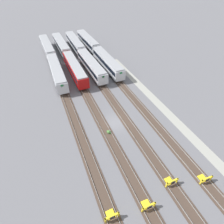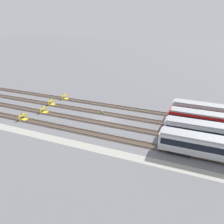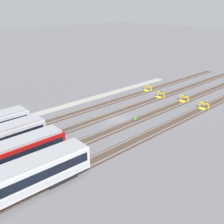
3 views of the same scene
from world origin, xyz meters
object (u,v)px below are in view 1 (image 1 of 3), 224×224
subway_car_back_row_centre (91,65)px  weed_clump (109,132)px  bumper_stop_far_inner_track (111,216)px  subway_car_front_row_right_inner (75,68)px  subway_car_front_row_centre (107,62)px  bumper_stop_near_inner_track (171,181)px  subway_car_front_row_rightmost (75,43)px  bumper_stop_nearest_track (205,179)px  subway_car_back_row_rightmost (61,45)px  subway_car_front_row_left_inner (47,47)px  subway_car_front_row_leftmost (57,72)px  bumper_stop_middle_track (148,205)px  subway_car_back_row_leftmost (88,41)px

subway_car_back_row_centre → weed_clump: (-24.06, 4.54, -1.80)m
bumper_stop_far_inner_track → subway_car_front_row_right_inner: bearing=-7.4°
subway_car_front_row_centre → bumper_stop_near_inner_track: bearing=172.4°
subway_car_front_row_rightmost → bumper_stop_nearest_track: bearing=-175.2°
subway_car_back_row_rightmost → subway_car_front_row_right_inner: bearing=-179.9°
subway_car_front_row_left_inner → subway_car_front_row_right_inner: 19.54m
bumper_stop_nearest_track → bumper_stop_near_inner_track: (1.64, 4.88, 0.00)m
subway_car_front_row_leftmost → subway_car_front_row_centre: 14.72m
subway_car_front_row_leftmost → weed_clump: 24.68m
subway_car_front_row_right_inner → bumper_stop_middle_track: bearing=-180.0°
subway_car_front_row_right_inner → bumper_stop_far_inner_track: size_ratio=9.00×
subway_car_front_row_centre → bumper_stop_near_inner_track: 37.14m
subway_car_front_row_leftmost → weed_clump: size_ratio=19.62×
subway_car_back_row_leftmost → bumper_stop_middle_track: subway_car_back_row_leftmost is taller
subway_car_front_row_rightmost → subway_car_back_row_centre: same height
subway_car_back_row_centre → bumper_stop_nearest_track: (-38.42, -4.91, -1.53)m
bumper_stop_middle_track → weed_clump: size_ratio=2.18×
subway_car_front_row_left_inner → subway_car_front_row_leftmost: bearing=179.9°
subway_car_front_row_rightmost → subway_car_back_row_leftmost: 4.82m
bumper_stop_nearest_track → bumper_stop_near_inner_track: size_ratio=1.00×
bumper_stop_far_inner_track → subway_car_front_row_leftmost: bearing=0.1°
subway_car_back_row_leftmost → weed_clump: size_ratio=19.63×
bumper_stop_far_inner_track → weed_clump: (13.46, -5.18, -0.27)m
subway_car_front_row_centre → subway_car_front_row_rightmost: bearing=14.5°
subway_car_back_row_centre → subway_car_front_row_centre: bearing=-90.0°
subway_car_front_row_leftmost → weed_clump: subway_car_front_row_leftmost is taller
subway_car_front_row_right_inner → bumper_stop_middle_track: (-38.29, -0.01, -1.53)m
subway_car_front_row_right_inner → bumper_stop_near_inner_track: (-36.78, -4.87, -1.53)m
bumper_stop_nearest_track → bumper_stop_far_inner_track: bearing=86.5°
subway_car_front_row_leftmost → subway_car_front_row_rightmost: bearing=-27.4°
bumper_stop_far_inner_track → bumper_stop_middle_track: bearing=-99.0°
subway_car_front_row_leftmost → bumper_stop_far_inner_track: subway_car_front_row_leftmost is taller
subway_car_front_row_right_inner → bumper_stop_nearest_track: size_ratio=8.96×
subway_car_front_row_centre → bumper_stop_near_inner_track: (-36.78, 4.93, -1.53)m
weed_clump → bumper_stop_far_inner_track: bearing=159.0°
subway_car_front_row_left_inner → subway_car_back_row_leftmost: 14.61m
subway_car_front_row_right_inner → subway_car_front_row_rightmost: bearing=-14.5°
subway_car_front_row_rightmost → subway_car_back_row_leftmost: size_ratio=1.00×
subway_car_back_row_leftmost → bumper_stop_far_inner_track: 58.54m
bumper_stop_far_inner_track → subway_car_back_row_rightmost: bearing=-4.9°
subway_car_front_row_centre → bumper_stop_near_inner_track: subway_car_front_row_centre is taller
subway_car_back_row_rightmost → bumper_stop_far_inner_track: subway_car_back_row_rightmost is taller
bumper_stop_near_inner_track → bumper_stop_nearest_track: bearing=-108.5°
subway_car_front_row_rightmost → subway_car_back_row_rightmost: 4.95m
bumper_stop_near_inner_track → subway_car_front_row_centre: bearing=-7.6°
subway_car_front_row_leftmost → bumper_stop_nearest_track: bearing=-159.1°
subway_car_front_row_centre → subway_car_front_row_rightmost: size_ratio=1.00×
subway_car_front_row_right_inner → subway_car_back_row_rightmost: bearing=0.1°
subway_car_back_row_rightmost → bumper_stop_nearest_track: size_ratio=8.98×
subway_car_front_row_centre → weed_clump: 25.93m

